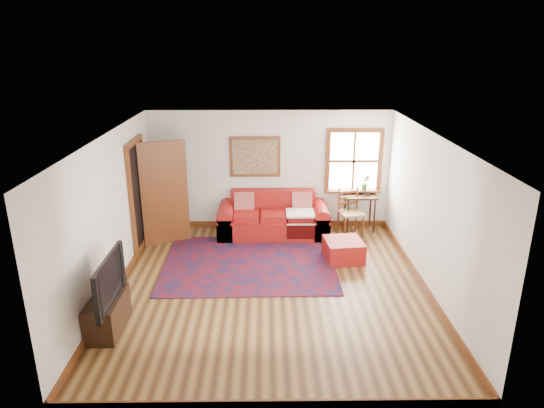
{
  "coord_description": "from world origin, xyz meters",
  "views": [
    {
      "loc": [
        -0.07,
        -7.04,
        3.87
      ],
      "look_at": [
        0.03,
        0.6,
        1.25
      ],
      "focal_mm": 32.0,
      "sensor_mm": 36.0,
      "label": 1
    }
  ],
  "objects_px": {
    "red_leather_sofa": "(273,221)",
    "red_ottoman": "(343,250)",
    "ladder_back_chair": "(350,210)",
    "media_cabinet": "(108,314)",
    "side_table": "(360,201)"
  },
  "relations": [
    {
      "from": "ladder_back_chair",
      "to": "media_cabinet",
      "type": "distance_m",
      "value": 5.22
    },
    {
      "from": "red_leather_sofa",
      "to": "ladder_back_chair",
      "type": "relative_size",
      "value": 2.29
    },
    {
      "from": "red_ottoman",
      "to": "media_cabinet",
      "type": "xyz_separation_m",
      "value": [
        -3.62,
        -2.21,
        0.06
      ]
    },
    {
      "from": "red_ottoman",
      "to": "ladder_back_chair",
      "type": "height_order",
      "value": "ladder_back_chair"
    },
    {
      "from": "red_leather_sofa",
      "to": "ladder_back_chair",
      "type": "distance_m",
      "value": 1.59
    },
    {
      "from": "red_leather_sofa",
      "to": "red_ottoman",
      "type": "distance_m",
      "value": 1.78
    },
    {
      "from": "side_table",
      "to": "red_leather_sofa",
      "type": "bearing_deg",
      "value": -173.17
    },
    {
      "from": "red_leather_sofa",
      "to": "ladder_back_chair",
      "type": "xyz_separation_m",
      "value": [
        1.57,
        -0.04,
        0.24
      ]
    },
    {
      "from": "red_ottoman",
      "to": "media_cabinet",
      "type": "relative_size",
      "value": 0.73
    },
    {
      "from": "side_table",
      "to": "media_cabinet",
      "type": "relative_size",
      "value": 0.86
    },
    {
      "from": "red_leather_sofa",
      "to": "side_table",
      "type": "relative_size",
      "value": 2.9
    },
    {
      "from": "media_cabinet",
      "to": "red_leather_sofa",
      "type": "bearing_deg",
      "value": 55.78
    },
    {
      "from": "ladder_back_chair",
      "to": "media_cabinet",
      "type": "bearing_deg",
      "value": -138.88
    },
    {
      "from": "red_ottoman",
      "to": "ladder_back_chair",
      "type": "relative_size",
      "value": 0.68
    },
    {
      "from": "red_leather_sofa",
      "to": "red_ottoman",
      "type": "bearing_deg",
      "value": -44.71
    }
  ]
}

